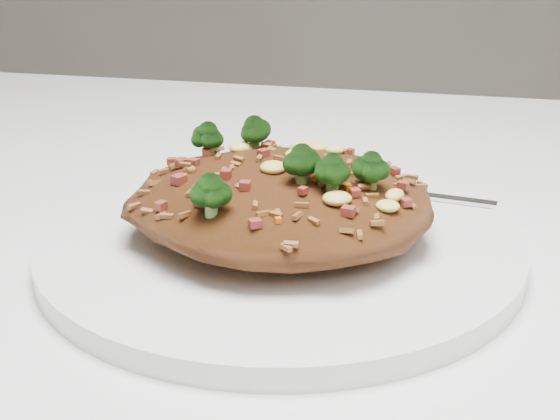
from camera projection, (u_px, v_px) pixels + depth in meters
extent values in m
cube|color=white|center=(387.00, 265.00, 0.51)|extent=(1.20, 0.80, 0.04)
cylinder|color=white|center=(280.00, 243.00, 0.48)|extent=(0.29, 0.29, 0.01)
ellipsoid|color=brown|center=(280.00, 201.00, 0.47)|extent=(0.18, 0.17, 0.04)
ellipsoid|color=black|center=(254.00, 131.00, 0.51)|extent=(0.02, 0.02, 0.02)
ellipsoid|color=black|center=(302.00, 162.00, 0.44)|extent=(0.02, 0.02, 0.02)
ellipsoid|color=black|center=(371.00, 168.00, 0.44)|extent=(0.02, 0.02, 0.02)
ellipsoid|color=black|center=(211.00, 193.00, 0.41)|extent=(0.02, 0.02, 0.02)
ellipsoid|color=black|center=(208.00, 137.00, 0.50)|extent=(0.02, 0.02, 0.02)
ellipsoid|color=black|center=(333.00, 170.00, 0.43)|extent=(0.02, 0.02, 0.02)
cube|color=silver|center=(445.00, 198.00, 0.52)|extent=(0.10, 0.02, 0.00)
cube|color=silver|center=(309.00, 181.00, 0.56)|extent=(0.03, 0.03, 0.00)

